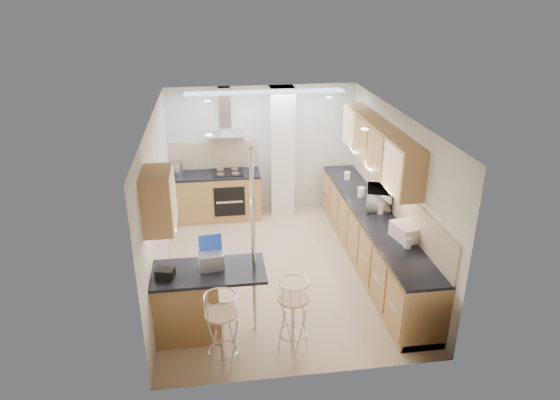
{
  "coord_description": "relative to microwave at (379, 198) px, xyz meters",
  "views": [
    {
      "loc": [
        -0.96,
        -6.86,
        4.2
      ],
      "look_at": [
        0.04,
        0.2,
        1.12
      ],
      "focal_mm": 32.0,
      "sensor_mm": 36.0,
      "label": 1
    }
  ],
  "objects": [
    {
      "name": "kettle",
      "position": [
        -3.25,
        1.98,
        -0.04
      ],
      "size": [
        0.16,
        0.16,
        0.24
      ],
      "primitive_type": "cylinder",
      "color": "silver",
      "rests_on": "back_counter"
    },
    {
      "name": "jar_d",
      "position": [
        -0.05,
        -1.36,
        -0.09
      ],
      "size": [
        0.13,
        0.13,
        0.15
      ],
      "primitive_type": "cylinder",
      "rotation": [
        0.0,
        0.0,
        0.35
      ],
      "color": "white",
      "rests_on": "right_counter"
    },
    {
      "name": "bread_bin",
      "position": [
        0.03,
        -1.1,
        -0.05
      ],
      "size": [
        0.41,
        0.48,
        0.22
      ],
      "primitive_type": "cube",
      "rotation": [
        0.0,
        0.0,
        0.22
      ],
      "color": "#EFE2CF",
      "rests_on": "right_counter"
    },
    {
      "name": "back_counter",
      "position": [
        -2.58,
        1.94,
        -0.62
      ],
      "size": [
        1.7,
        0.63,
        0.92
      ],
      "color": "#9F6F3F",
      "rests_on": "ground"
    },
    {
      "name": "room_shell",
      "position": [
        -1.31,
        0.21,
        0.46
      ],
      "size": [
        3.64,
        4.84,
        2.51
      ],
      "color": "beige",
      "rests_on": "ground"
    },
    {
      "name": "bag",
      "position": [
        -3.25,
        -1.71,
        -0.08
      ],
      "size": [
        0.25,
        0.2,
        0.12
      ],
      "primitive_type": "cube",
      "rotation": [
        0.0,
        0.0,
        -0.24
      ],
      "color": "black",
      "rests_on": "peninsula"
    },
    {
      "name": "jar_a",
      "position": [
        -0.16,
        0.46,
        -0.08
      ],
      "size": [
        0.15,
        0.15,
        0.16
      ],
      "primitive_type": "cylinder",
      "rotation": [
        0.0,
        0.0,
        0.25
      ],
      "color": "#EFE2CF",
      "rests_on": "right_counter"
    },
    {
      "name": "laptop",
      "position": [
        -2.69,
        -1.56,
        -0.03
      ],
      "size": [
        0.32,
        0.26,
        0.21
      ],
      "primitive_type": "cube",
      "rotation": [
        0.0,
        0.0,
        0.1
      ],
      "color": "#9A9CA2",
      "rests_on": "peninsula"
    },
    {
      "name": "microwave",
      "position": [
        0.0,
        0.0,
        0.0
      ],
      "size": [
        0.55,
        0.67,
        0.32
      ],
      "primitive_type": "imported",
      "rotation": [
        0.0,
        0.0,
        1.25
      ],
      "color": "white",
      "rests_on": "right_counter"
    },
    {
      "name": "bar_stool_near",
      "position": [
        -2.61,
        -2.26,
        -0.58
      ],
      "size": [
        0.42,
        0.42,
        1.0
      ],
      "primitive_type": null,
      "rotation": [
        0.0,
        0.0,
        0.03
      ],
      "color": "tan",
      "rests_on": "ground"
    },
    {
      "name": "jar_c",
      "position": [
        -0.05,
        -0.22,
        -0.06
      ],
      "size": [
        0.17,
        0.17,
        0.2
      ],
      "primitive_type": "cylinder",
      "rotation": [
        0.0,
        0.0,
        0.2
      ],
      "color": "#AEA18B",
      "rests_on": "right_counter"
    },
    {
      "name": "right_counter",
      "position": [
        -0.13,
        -0.16,
        -0.62
      ],
      "size": [
        0.63,
        4.4,
        0.92
      ],
      "color": "#9F6F3F",
      "rests_on": "ground"
    },
    {
      "name": "ground",
      "position": [
        -1.63,
        -0.16,
        -1.08
      ],
      "size": [
        4.8,
        4.8,
        0.0
      ],
      "primitive_type": "plane",
      "color": "tan",
      "rests_on": "ground"
    },
    {
      "name": "jar_b",
      "position": [
        -0.18,
        1.28,
        -0.09
      ],
      "size": [
        0.13,
        0.13,
        0.14
      ],
      "primitive_type": "cylinder",
      "rotation": [
        0.0,
        0.0,
        0.18
      ],
      "color": "#EFE2CF",
      "rests_on": "right_counter"
    },
    {
      "name": "peninsula",
      "position": [
        -2.76,
        -1.61,
        -0.6
      ],
      "size": [
        1.47,
        0.72,
        0.94
      ],
      "color": "#9F6F3F",
      "rests_on": "ground"
    },
    {
      "name": "bar_stool_end",
      "position": [
        -1.73,
        -2.06,
        -0.59
      ],
      "size": [
        0.51,
        0.51,
        0.97
      ],
      "primitive_type": null,
      "rotation": [
        0.0,
        0.0,
        1.21
      ],
      "color": "tan",
      "rests_on": "ground"
    }
  ]
}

